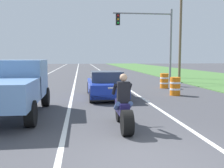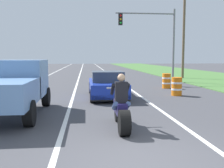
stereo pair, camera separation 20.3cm
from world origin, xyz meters
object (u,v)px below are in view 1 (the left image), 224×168
Objects in this scene: traffic_light_mast_near at (153,34)px; construction_barrel_mid at (164,81)px; sports_car_blue at (106,85)px; motorcycle_with_rider at (123,109)px; construction_barrel_nearest at (175,86)px; pickup_truck_left_lane_light_blue at (14,85)px.

construction_barrel_mid is (-0.29, -3.99, -3.51)m from traffic_light_mast_near.
sports_car_blue is 5.60m from construction_barrel_mid.
sports_car_blue is 4.30× the size of construction_barrel_mid.
motorcycle_with_rider is 7.48m from construction_barrel_nearest.
sports_car_blue is 0.72× the size of traffic_light_mast_near.
sports_car_blue is 3.85m from construction_barrel_nearest.
traffic_light_mast_near reaches higher than pickup_truck_left_lane_light_blue.
sports_car_blue is at bearing 89.00° from motorcycle_with_rider.
sports_car_blue is at bearing 46.33° from pickup_truck_left_lane_light_blue.
motorcycle_with_rider is at bearing -114.60° from construction_barrel_mid.
pickup_truck_left_lane_light_blue is 10.93m from construction_barrel_mid.
construction_barrel_nearest is (3.84, 0.26, -0.13)m from sports_car_blue.
pickup_truck_left_lane_light_blue is 4.80× the size of construction_barrel_mid.
motorcycle_with_rider is 2.21× the size of construction_barrel_nearest.
motorcycle_with_rider is 14.84m from traffic_light_mast_near.
motorcycle_with_rider is 0.51× the size of sports_car_blue.
construction_barrel_mid is at bearing 65.40° from motorcycle_with_rider.
traffic_light_mast_near is (4.71, 13.65, 3.42)m from motorcycle_with_rider.
pickup_truck_left_lane_light_blue reaches higher than construction_barrel_nearest.
traffic_light_mast_near is at bearing 84.00° from construction_barrel_nearest.
sports_car_blue is at bearing -140.46° from construction_barrel_mid.
sports_car_blue reaches higher than construction_barrel_nearest.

